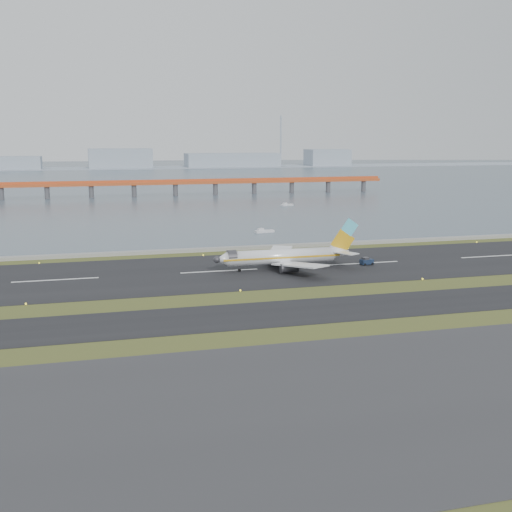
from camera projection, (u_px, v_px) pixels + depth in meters
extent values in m
plane|color=#324619|center=(249.00, 300.00, 134.94)|extent=(1000.00, 1000.00, 0.00)
cube|color=#313134|center=(355.00, 401.00, 82.71)|extent=(1000.00, 50.00, 0.10)
cube|color=black|center=(264.00, 314.00, 123.53)|extent=(1000.00, 18.00, 0.10)
cube|color=black|center=(219.00, 271.00, 163.41)|extent=(1000.00, 45.00, 0.10)
cube|color=gray|center=(199.00, 250.00, 191.81)|extent=(1000.00, 2.50, 1.00)
cube|color=#435160|center=(120.00, 176.00, 571.66)|extent=(1400.00, 800.00, 1.30)
cube|color=#BC4B20|center=(175.00, 183.00, 376.06)|extent=(260.00, 5.00, 1.60)
cube|color=#BC4B20|center=(175.00, 180.00, 375.79)|extent=(260.00, 0.40, 1.40)
cylinder|color=#4C4C51|center=(1.00, 194.00, 352.25)|extent=(2.80, 2.80, 7.00)
cylinder|color=#4C4C51|center=(175.00, 191.00, 376.87)|extent=(2.80, 2.80, 7.00)
cylinder|color=#4C4C51|center=(328.00, 188.00, 401.50)|extent=(2.80, 2.80, 7.00)
cube|color=#94A1AF|center=(112.00, 168.00, 723.57)|extent=(1400.00, 80.00, 1.00)
cube|color=#94A1AF|center=(120.00, 158.00, 724.14)|extent=(70.00, 35.00, 22.00)
cube|color=#94A1AF|center=(232.00, 160.00, 758.03)|extent=(110.00, 35.00, 16.00)
cube|color=#94A1AF|center=(327.00, 157.00, 788.46)|extent=(50.00, 35.00, 20.00)
cylinder|color=#94A1AF|center=(281.00, 141.00, 769.44)|extent=(1.80, 1.80, 60.00)
cylinder|color=white|center=(281.00, 256.00, 164.86)|extent=(28.00, 3.80, 3.80)
cone|color=white|center=(222.00, 259.00, 160.85)|extent=(3.20, 3.80, 3.80)
cone|color=white|center=(339.00, 252.00, 168.96)|extent=(5.00, 3.80, 3.80)
cube|color=gold|center=(283.00, 258.00, 163.03)|extent=(31.00, 0.06, 0.45)
cube|color=gold|center=(279.00, 255.00, 166.68)|extent=(31.00, 0.06, 0.45)
cube|color=white|center=(300.00, 265.00, 157.48)|extent=(11.31, 15.89, 1.66)
cube|color=white|center=(279.00, 253.00, 173.62)|extent=(11.31, 15.89, 1.66)
cylinder|color=#37363B|center=(290.00, 268.00, 159.63)|extent=(4.20, 2.10, 2.10)
cylinder|color=#37363B|center=(276.00, 259.00, 171.02)|extent=(4.20, 2.10, 2.10)
cube|color=gold|center=(343.00, 241.00, 168.64)|extent=(6.80, 0.35, 6.85)
cube|color=#53CEEC|center=(350.00, 227.00, 168.45)|extent=(4.85, 0.37, 4.90)
cube|color=white|center=(346.00, 253.00, 165.34)|extent=(5.64, 6.80, 0.22)
cube|color=white|center=(335.00, 248.00, 172.55)|extent=(5.64, 6.80, 0.22)
cylinder|color=black|center=(239.00, 270.00, 162.59)|extent=(0.80, 0.28, 0.80)
cylinder|color=black|center=(290.00, 269.00, 163.12)|extent=(1.00, 0.38, 1.00)
cylinder|color=black|center=(283.00, 265.00, 168.43)|extent=(1.00, 0.38, 1.00)
cube|color=#15233C|center=(367.00, 262.00, 171.29)|extent=(3.68, 2.47, 1.27)
cube|color=#37363B|center=(365.00, 259.00, 170.96)|extent=(1.74, 1.83, 0.74)
cylinder|color=black|center=(365.00, 265.00, 170.15)|extent=(0.79, 0.44, 0.74)
cylinder|color=black|center=(361.00, 264.00, 171.66)|extent=(0.79, 0.44, 0.74)
cylinder|color=black|center=(372.00, 264.00, 171.12)|extent=(0.79, 0.44, 0.74)
cylinder|color=black|center=(368.00, 263.00, 172.64)|extent=(0.79, 0.44, 0.74)
cube|color=silver|center=(264.00, 231.00, 230.56)|extent=(7.23, 3.22, 0.90)
cube|color=silver|center=(261.00, 230.00, 229.82)|extent=(2.21, 1.88, 0.90)
cube|color=silver|center=(287.00, 205.00, 321.80)|extent=(6.98, 4.56, 0.86)
cube|color=silver|center=(285.00, 204.00, 320.79)|extent=(2.36, 2.16, 0.86)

